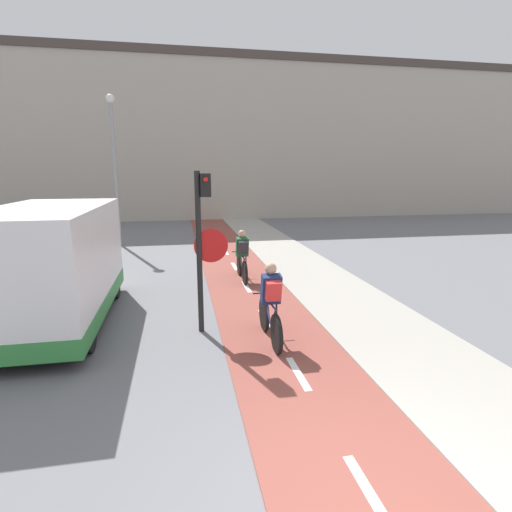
# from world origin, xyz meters

# --- Properties ---
(building_row_background) EXTENTS (60.00, 5.20, 10.71)m
(building_row_background) POSITION_xyz_m (0.00, 26.70, 5.36)
(building_row_background) COLOR #B2A899
(building_row_background) RESTS_ON ground_plane
(traffic_light_pole) EXTENTS (0.67, 0.25, 3.22)m
(traffic_light_pole) POSITION_xyz_m (-1.34, 5.09, 1.99)
(traffic_light_pole) COLOR black
(traffic_light_pole) RESTS_ON ground_plane
(street_lamp_far) EXTENTS (0.36, 0.36, 6.31)m
(street_lamp_far) POSITION_xyz_m (-4.40, 15.56, 3.90)
(street_lamp_far) COLOR gray
(street_lamp_far) RESTS_ON ground_plane
(cyclist_near) EXTENTS (0.46, 1.78, 1.55)m
(cyclist_near) POSITION_xyz_m (-0.16, 4.31, 0.73)
(cyclist_near) COLOR black
(cyclist_near) RESTS_ON ground_plane
(cyclist_far) EXTENTS (0.46, 1.74, 1.52)m
(cyclist_far) POSITION_xyz_m (0.00, 8.78, 0.72)
(cyclist_far) COLOR black
(cyclist_far) RESTS_ON ground_plane
(van) EXTENTS (2.14, 4.92, 2.50)m
(van) POSITION_xyz_m (-4.44, 6.10, 1.23)
(van) COLOR white
(van) RESTS_ON ground_plane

